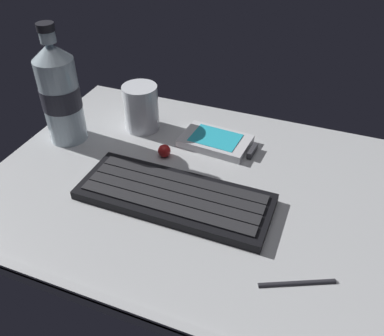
{
  "coord_description": "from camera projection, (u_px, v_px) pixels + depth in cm",
  "views": [
    {
      "loc": [
        17.62,
        -45.51,
        41.13
      ],
      "look_at": [
        0.0,
        0.0,
        3.0
      ],
      "focal_mm": 37.83,
      "sensor_mm": 36.0,
      "label": 1
    }
  ],
  "objects": [
    {
      "name": "ground_plane",
      "position": [
        191.0,
        189.0,
        0.64
      ],
      "size": [
        64.0,
        48.0,
        2.8
      ],
      "color": "#B7BABC"
    },
    {
      "name": "keyboard",
      "position": [
        174.0,
        196.0,
        0.6
      ],
      "size": [
        29.09,
        11.24,
        1.7
      ],
      "color": "black",
      "rests_on": "ground_plane"
    },
    {
      "name": "handheld_device",
      "position": [
        219.0,
        142.0,
        0.72
      ],
      "size": [
        13.22,
        8.55,
        1.5
      ],
      "color": "silver",
      "rests_on": "ground_plane"
    },
    {
      "name": "juice_cup",
      "position": [
        141.0,
        109.0,
        0.74
      ],
      "size": [
        6.4,
        6.4,
        8.5
      ],
      "color": "silver",
      "rests_on": "ground_plane"
    },
    {
      "name": "water_bottle",
      "position": [
        60.0,
        93.0,
        0.68
      ],
      "size": [
        6.73,
        6.73,
        20.8
      ],
      "color": "silver",
      "rests_on": "ground_plane"
    },
    {
      "name": "trackball_mouse",
      "position": [
        164.0,
        151.0,
        0.69
      ],
      "size": [
        2.2,
        2.2,
        2.2
      ],
      "primitive_type": "sphere",
      "color": "red",
      "rests_on": "ground_plane"
    },
    {
      "name": "stylus_pen",
      "position": [
        297.0,
        282.0,
        0.49
      ],
      "size": [
        8.91,
        4.64,
        0.7
      ],
      "primitive_type": "cylinder",
      "rotation": [
        0.0,
        1.57,
        0.44
      ],
      "color": "#26262B",
      "rests_on": "ground_plane"
    }
  ]
}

